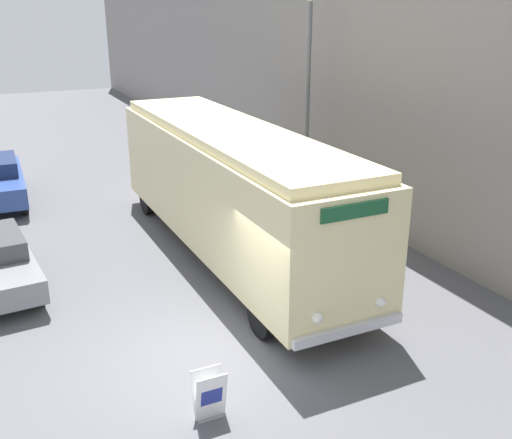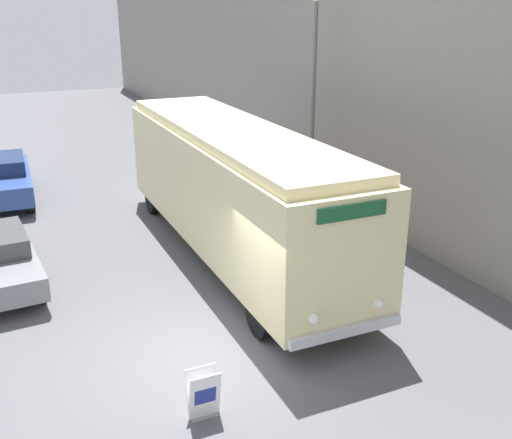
# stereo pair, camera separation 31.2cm
# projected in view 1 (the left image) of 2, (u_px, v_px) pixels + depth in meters

# --- Properties ---
(ground_plane) EXTENTS (80.00, 80.00, 0.00)m
(ground_plane) POSITION_uv_depth(u_px,v_px,m) (203.00, 357.00, 11.67)
(ground_plane) COLOR #56565B
(building_wall_right) EXTENTS (0.30, 60.00, 7.80)m
(building_wall_right) POSITION_uv_depth(u_px,v_px,m) (293.00, 79.00, 21.84)
(building_wall_right) COLOR gray
(building_wall_right) RESTS_ON ground_plane
(vintage_bus) EXTENTS (2.59, 11.44, 3.51)m
(vintage_bus) POSITION_uv_depth(u_px,v_px,m) (230.00, 185.00, 15.84)
(vintage_bus) COLOR black
(vintage_bus) RESTS_ON ground_plane
(sign_board) EXTENTS (0.53, 0.33, 0.88)m
(sign_board) POSITION_uv_depth(u_px,v_px,m) (210.00, 396.00, 9.86)
(sign_board) COLOR gray
(sign_board) RESTS_ON ground_plane
(streetlamp) EXTENTS (0.36, 0.36, 6.91)m
(streetlamp) POSITION_uv_depth(u_px,v_px,m) (309.00, 73.00, 18.80)
(streetlamp) COLOR #595E60
(streetlamp) RESTS_ON ground_plane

